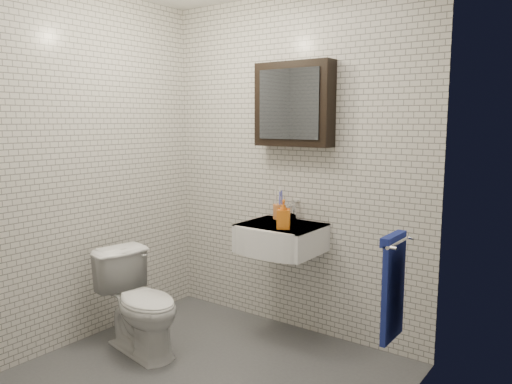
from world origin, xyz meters
TOP-DOWN VIEW (x-y plane):
  - ground at (0.00, 0.00)m, footprint 2.20×2.00m
  - room_shell at (0.00, 0.00)m, footprint 2.22×2.02m
  - washbasin at (0.05, 0.73)m, footprint 0.55×0.50m
  - faucet at (0.05, 0.93)m, footprint 0.06×0.20m
  - mirror_cabinet at (0.05, 0.93)m, footprint 0.60×0.15m
  - towel_rail at (1.04, 0.35)m, footprint 0.09×0.30m
  - toothbrush_cup at (-0.07, 0.93)m, footprint 0.11×0.11m
  - soap_bottle at (0.14, 0.66)m, footprint 0.12×0.12m
  - toilet at (-0.60, 0.02)m, footprint 0.74×0.50m

SIDE VIEW (x-z plane):
  - ground at x=0.00m, z-range 0.00..0.01m
  - toilet at x=-0.60m, z-range 0.00..0.69m
  - towel_rail at x=1.04m, z-range 0.43..1.01m
  - washbasin at x=0.05m, z-range 0.66..0.86m
  - toothbrush_cup at x=-0.07m, z-range 0.79..1.03m
  - faucet at x=0.05m, z-range 0.84..0.99m
  - soap_bottle at x=0.14m, z-range 0.85..1.05m
  - room_shell at x=0.00m, z-range 0.21..2.72m
  - mirror_cabinet at x=0.05m, z-range 1.40..2.00m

